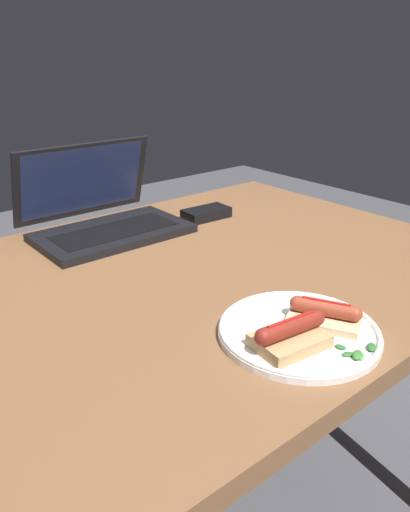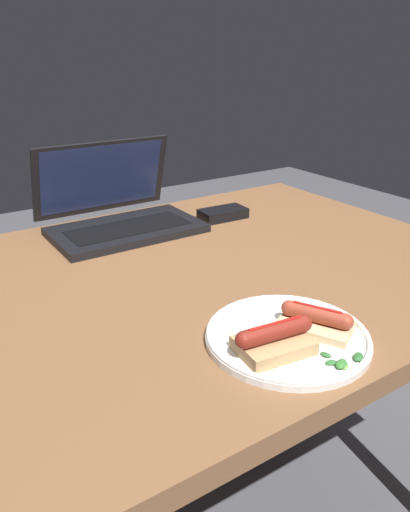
{
  "view_description": "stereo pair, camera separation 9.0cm",
  "coord_description": "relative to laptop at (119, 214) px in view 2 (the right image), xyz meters",
  "views": [
    {
      "loc": [
        -0.61,
        -0.71,
        1.14
      ],
      "look_at": [
        -0.07,
        -0.07,
        0.79
      ],
      "focal_mm": 35.0,
      "sensor_mm": 36.0,
      "label": 1
    },
    {
      "loc": [
        -0.53,
        -0.76,
        1.14
      ],
      "look_at": [
        -0.07,
        -0.07,
        0.79
      ],
      "focal_mm": 35.0,
      "sensor_mm": 36.0,
      "label": 2
    }
  ],
  "objects": [
    {
      "name": "laptop",
      "position": [
        0.0,
        0.0,
        0.0
      ],
      "size": [
        0.35,
        0.26,
        0.2
      ],
      "color": "black",
      "rests_on": "desk"
    },
    {
      "name": "sausage_toast_left",
      "position": [
        -0.05,
        -0.62,
        -0.01
      ],
      "size": [
        0.12,
        0.09,
        0.05
      ],
      "rotation": [
        0.0,
        0.0,
        6.16
      ],
      "color": "tan",
      "rests_on": "plate"
    },
    {
      "name": "sausage_toast_middle",
      "position": [
        0.05,
        -0.61,
        -0.01
      ],
      "size": [
        0.11,
        0.13,
        0.04
      ],
      "rotation": [
        0.0,
        0.0,
        2.05
      ],
      "color": "#D6B784",
      "rests_on": "plate"
    },
    {
      "name": "external_drive",
      "position": [
        0.26,
        -0.07,
        -0.03
      ],
      "size": [
        0.12,
        0.07,
        0.03
      ],
      "rotation": [
        0.0,
        0.0,
        -0.06
      ],
      "color": "black",
      "rests_on": "desk"
    },
    {
      "name": "plate",
      "position": [
        -0.0,
        -0.6,
        -0.03
      ],
      "size": [
        0.25,
        0.25,
        0.02
      ],
      "color": "white",
      "rests_on": "desk"
    },
    {
      "name": "salad_pile",
      "position": [
        0.01,
        -0.7,
        -0.02
      ],
      "size": [
        0.06,
        0.05,
        0.01
      ],
      "color": "#2D662D",
      "rests_on": "plate"
    },
    {
      "name": "desk",
      "position": [
        0.07,
        -0.31,
        -0.12
      ],
      "size": [
        1.1,
        0.86,
        0.73
      ],
      "color": "brown",
      "rests_on": "ground_plane"
    }
  ]
}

